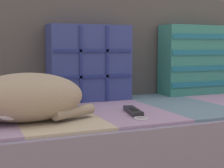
% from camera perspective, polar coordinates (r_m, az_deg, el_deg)
% --- Properties ---
extents(couch, '(2.08, 0.79, 0.39)m').
position_cam_1_polar(couch, '(1.60, 9.79, -9.82)').
color(couch, '#3D3838').
rests_on(couch, ground_plane).
extents(sofa_backrest, '(2.04, 0.14, 0.50)m').
position_cam_1_polar(sofa_backrest, '(1.82, 4.52, 6.40)').
color(sofa_backrest, '#474242').
rests_on(sofa_backrest, couch).
extents(throw_pillow_quilted, '(0.37, 0.14, 0.34)m').
position_cam_1_polar(throw_pillow_quilted, '(1.56, -3.80, 3.51)').
color(throw_pillow_quilted, navy).
rests_on(throw_pillow_quilted, couch).
extents(throw_pillow_striped, '(0.43, 0.14, 0.35)m').
position_cam_1_polar(throw_pillow_striped, '(1.85, 14.44, 3.91)').
color(throw_pillow_striped, '#337A70').
rests_on(throw_pillow_striped, couch).
extents(sleeping_cat, '(0.44, 0.22, 0.16)m').
position_cam_1_polar(sleeping_cat, '(1.14, -14.87, -2.40)').
color(sleeping_cat, gray).
rests_on(sleeping_cat, couch).
extents(game_remote_far, '(0.08, 0.20, 0.02)m').
position_cam_1_polar(game_remote_far, '(1.25, 3.61, -4.60)').
color(game_remote_far, black).
rests_on(game_remote_far, couch).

